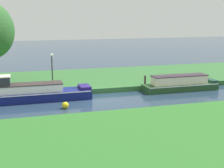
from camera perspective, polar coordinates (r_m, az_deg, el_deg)
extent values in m
plane|color=#24374C|center=(24.30, -1.69, -2.79)|extent=(120.00, 120.00, 0.00)
cube|color=#326731|center=(30.91, -5.01, 0.75)|extent=(72.00, 10.00, 0.40)
cube|color=#2C6A27|center=(16.13, 6.65, -9.92)|extent=(72.00, 10.00, 0.40)
cube|color=#224721|center=(27.87, 11.77, -0.52)|extent=(6.38, 1.55, 0.57)
cube|color=white|center=(27.82, 11.80, -0.03)|extent=(6.26, 1.58, 0.07)
cube|color=beige|center=(27.69, 11.64, 0.72)|extent=(4.66, 1.18, 0.67)
cube|color=#31252F|center=(27.63, 11.67, 1.46)|extent=(4.76, 1.24, 0.06)
cube|color=#1D3F34|center=(29.26, 16.84, 0.59)|extent=(0.57, 1.30, 0.22)
cube|color=navy|center=(24.66, -13.34, -2.07)|extent=(8.28, 1.75, 0.69)
cube|color=silver|center=(24.59, -13.38, -1.38)|extent=(8.12, 1.78, 0.07)
cube|color=white|center=(24.50, -14.50, -0.73)|extent=(4.94, 1.33, 0.55)
cube|color=#342A29|center=(24.44, -14.54, -0.03)|extent=(5.04, 1.40, 0.06)
cube|color=#282C34|center=(24.39, -18.85, 0.42)|extent=(1.30, 1.12, 0.67)
cube|color=beige|center=(24.33, -18.91, 1.26)|extent=(1.40, 1.19, 0.06)
cube|color=navy|center=(25.01, -4.81, -0.50)|extent=(0.80, 1.47, 0.23)
cylinder|color=#333338|center=(26.76, -10.36, 2.05)|extent=(0.10, 0.10, 2.54)
sphere|color=white|center=(26.56, -10.47, 5.00)|extent=(0.24, 0.24, 0.24)
cylinder|color=#473821|center=(25.82, -14.26, -0.52)|extent=(0.17, 0.17, 0.74)
cylinder|color=#442F30|center=(27.82, 5.78, 0.70)|extent=(0.17, 0.17, 0.77)
sphere|color=yellow|center=(22.26, -8.13, -3.68)|extent=(0.46, 0.46, 0.46)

